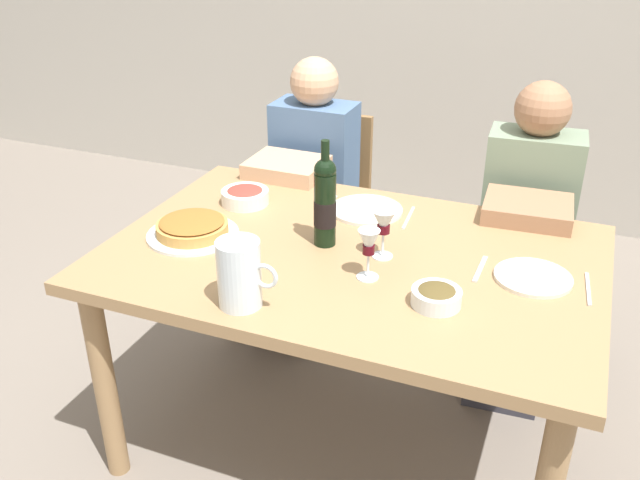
{
  "coord_description": "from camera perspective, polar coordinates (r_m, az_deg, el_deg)",
  "views": [
    {
      "loc": [
        0.61,
        -1.76,
        1.76
      ],
      "look_at": [
        -0.09,
        -0.02,
        0.8
      ],
      "focal_mm": 38.6,
      "sensor_mm": 36.0,
      "label": 1
    }
  ],
  "objects": [
    {
      "name": "baked_tart",
      "position": [
        2.24,
        -10.54,
        0.98
      ],
      "size": [
        0.3,
        0.3,
        0.06
      ],
      "color": "silver",
      "rests_on": "dining_table"
    },
    {
      "name": "knife_left_setting",
      "position": [
        2.06,
        21.34,
        -3.78
      ],
      "size": [
        0.03,
        0.18,
        0.0
      ],
      "primitive_type": "cube",
      "rotation": [
        0.0,
        0.0,
        1.66
      ],
      "color": "silver",
      "rests_on": "dining_table"
    },
    {
      "name": "fork_left_setting",
      "position": [
        2.07,
        13.14,
        -2.34
      ],
      "size": [
        0.02,
        0.16,
        0.0
      ],
      "primitive_type": "cube",
      "rotation": [
        0.0,
        0.0,
        1.55
      ],
      "color": "silver",
      "rests_on": "dining_table"
    },
    {
      "name": "wine_glass_left_diner",
      "position": [
        2.05,
        5.3,
        1.29
      ],
      "size": [
        0.07,
        0.07,
        0.15
      ],
      "color": "silver",
      "rests_on": "dining_table"
    },
    {
      "name": "dining_table",
      "position": [
        2.16,
        2.58,
        -3.19
      ],
      "size": [
        1.5,
        1.0,
        0.76
      ],
      "color": "#9E7A51",
      "rests_on": "ground"
    },
    {
      "name": "diner_left",
      "position": [
        2.9,
        -1.32,
        3.92
      ],
      "size": [
        0.34,
        0.5,
        1.16
      ],
      "rotation": [
        0.0,
        0.0,
        3.14
      ],
      "color": "#4C6B93",
      "rests_on": "ground"
    },
    {
      "name": "dinner_plate_right_setting",
      "position": [
        2.39,
        3.88,
        2.51
      ],
      "size": [
        0.25,
        0.25,
        0.01
      ],
      "primitive_type": "cylinder",
      "color": "white",
      "rests_on": "dining_table"
    },
    {
      "name": "dinner_plate_left_setting",
      "position": [
        2.06,
        17.24,
        -2.98
      ],
      "size": [
        0.22,
        0.22,
        0.01
      ],
      "primitive_type": "cylinder",
      "color": "silver",
      "rests_on": "dining_table"
    },
    {
      "name": "wine_bottle",
      "position": [
        2.1,
        0.42,
        3.17
      ],
      "size": [
        0.07,
        0.07,
        0.34
      ],
      "color": "black",
      "rests_on": "dining_table"
    },
    {
      "name": "ground_plane",
      "position": [
        2.56,
        2.26,
        -16.18
      ],
      "size": [
        8.0,
        8.0,
        0.0
      ],
      "primitive_type": "plane",
      "color": "slate"
    },
    {
      "name": "water_pitcher",
      "position": [
        1.83,
        -6.67,
        -3.11
      ],
      "size": [
        0.17,
        0.12,
        0.19
      ],
      "color": "silver",
      "rests_on": "dining_table"
    },
    {
      "name": "olive_bowl",
      "position": [
        1.87,
        9.63,
        -4.58
      ],
      "size": [
        0.14,
        0.14,
        0.05
      ],
      "color": "silver",
      "rests_on": "dining_table"
    },
    {
      "name": "diner_right",
      "position": [
        2.65,
        16.55,
        0.45
      ],
      "size": [
        0.35,
        0.52,
        1.16
      ],
      "rotation": [
        0.0,
        0.0,
        3.2
      ],
      "color": "gray",
      "rests_on": "ground"
    },
    {
      "name": "spoon_right_setting",
      "position": [
        2.43,
        0.53,
        2.99
      ],
      "size": [
        0.02,
        0.16,
        0.0
      ],
      "primitive_type": "cube",
      "rotation": [
        0.0,
        0.0,
        1.5
      ],
      "color": "silver",
      "rests_on": "dining_table"
    },
    {
      "name": "chair_left",
      "position": [
        3.14,
        0.42,
        3.49
      ],
      "size": [
        0.4,
        0.4,
        0.87
      ],
      "rotation": [
        0.0,
        0.0,
        3.14
      ],
      "color": "olive",
      "rests_on": "ground"
    },
    {
      "name": "wine_glass_right_diner",
      "position": [
        1.93,
        4.06,
        -0.42
      ],
      "size": [
        0.06,
        0.06,
        0.15
      ],
      "color": "silver",
      "rests_on": "dining_table"
    },
    {
      "name": "chair_right",
      "position": [
        2.92,
        16.58,
        0.32
      ],
      "size": [
        0.42,
        0.42,
        0.87
      ],
      "rotation": [
        0.0,
        0.0,
        3.2
      ],
      "color": "olive",
      "rests_on": "ground"
    },
    {
      "name": "knife_right_setting",
      "position": [
        2.35,
        7.35,
        1.85
      ],
      "size": [
        0.02,
        0.18,
        0.0
      ],
      "primitive_type": "cube",
      "rotation": [
        0.0,
        0.0,
        1.64
      ],
      "color": "silver",
      "rests_on": "dining_table"
    },
    {
      "name": "salad_bowl",
      "position": [
        2.45,
        -6.23,
        3.69
      ],
      "size": [
        0.17,
        0.17,
        0.06
      ],
      "color": "white",
      "rests_on": "dining_table"
    }
  ]
}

